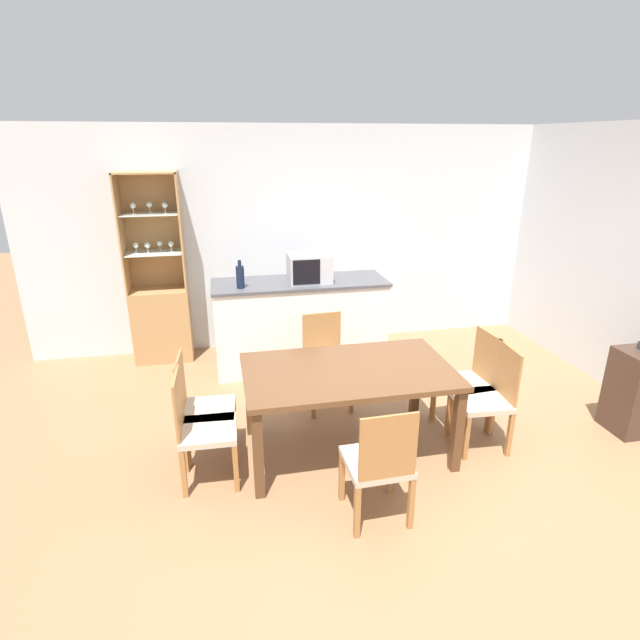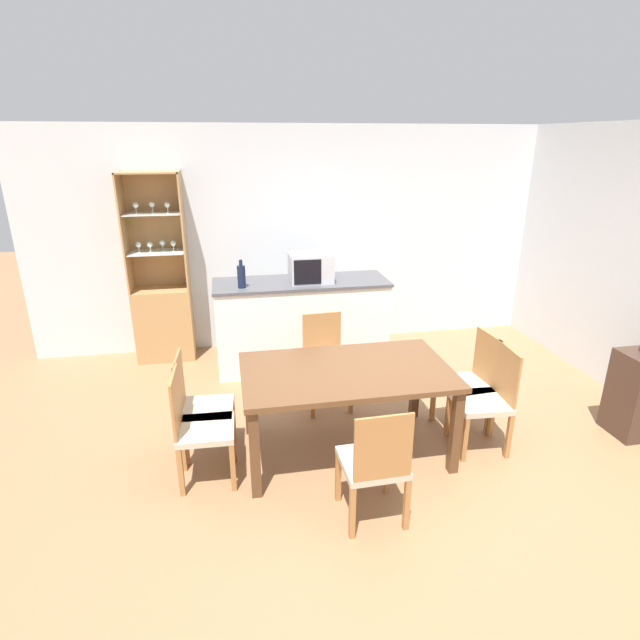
{
  "view_description": "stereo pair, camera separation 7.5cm",
  "coord_description": "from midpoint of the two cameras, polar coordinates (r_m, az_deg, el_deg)",
  "views": [
    {
      "loc": [
        -1.25,
        -3.15,
        2.38
      ],
      "look_at": [
        -0.38,
        1.05,
        0.83
      ],
      "focal_mm": 28.0,
      "sensor_mm": 36.0,
      "label": 1
    },
    {
      "loc": [
        -1.17,
        -3.16,
        2.38
      ],
      "look_at": [
        -0.38,
        1.05,
        0.83
      ],
      "focal_mm": 28.0,
      "sensor_mm": 36.0,
      "label": 2
    }
  ],
  "objects": [
    {
      "name": "dining_chair_head_far",
      "position": [
        4.66,
        0.2,
        -4.83
      ],
      "size": [
        0.42,
        0.42,
        0.86
      ],
      "rotation": [
        0.0,
        0.0,
        3.2
      ],
      "color": "#C1B299",
      "rests_on": "ground_plane"
    },
    {
      "name": "dining_chair_side_right_far",
      "position": [
        4.47,
        16.25,
        -6.81
      ],
      "size": [
        0.43,
        0.43,
        0.86
      ],
      "rotation": [
        0.0,
        0.0,
        1.64
      ],
      "color": "#C1B299",
      "rests_on": "ground_plane"
    },
    {
      "name": "microwave",
      "position": [
        5.25,
        -1.65,
        5.98
      ],
      "size": [
        0.44,
        0.35,
        0.29
      ],
      "color": "#B7BABF",
      "rests_on": "kitchen_counter"
    },
    {
      "name": "ground_plane",
      "position": [
        4.13,
        7.88,
        -15.47
      ],
      "size": [
        18.0,
        18.0,
        0.0
      ],
      "primitive_type": "plane",
      "color": "#936B47"
    },
    {
      "name": "kitchen_counter",
      "position": [
        5.45,
        -2.66,
        -0.43
      ],
      "size": [
        1.85,
        0.63,
        0.97
      ],
      "color": "white",
      "rests_on": "ground_plane"
    },
    {
      "name": "wall_back",
      "position": [
        6.01,
        0.13,
        9.34
      ],
      "size": [
        6.8,
        0.06,
        2.55
      ],
      "color": "silver",
      "rests_on": "ground_plane"
    },
    {
      "name": "wine_bottle",
      "position": [
        5.08,
        -9.52,
        4.93
      ],
      "size": [
        0.08,
        0.08,
        0.29
      ],
      "color": "#141E38",
      "rests_on": "kitchen_counter"
    },
    {
      "name": "dining_table",
      "position": [
        3.87,
        2.66,
        -6.73
      ],
      "size": [
        1.6,
        0.95,
        0.73
      ],
      "color": "brown",
      "rests_on": "ground_plane"
    },
    {
      "name": "dining_chair_side_left_near",
      "position": [
        3.76,
        -13.91,
        -11.95
      ],
      "size": [
        0.41,
        0.41,
        0.86
      ],
      "rotation": [
        0.0,
        0.0,
        -1.61
      ],
      "color": "#C1B299",
      "rests_on": "ground_plane"
    },
    {
      "name": "dining_chair_side_left_far",
      "position": [
        4.01,
        -13.81,
        -9.82
      ],
      "size": [
        0.43,
        0.43,
        0.86
      ],
      "rotation": [
        0.0,
        0.0,
        -1.64
      ],
      "color": "#C1B299",
      "rests_on": "ground_plane"
    },
    {
      "name": "dining_chair_side_right_near",
      "position": [
        4.25,
        18.03,
        -8.49
      ],
      "size": [
        0.42,
        0.42,
        0.86
      ],
      "rotation": [
        0.0,
        0.0,
        1.51
      ],
      "color": "#C1B299",
      "rests_on": "ground_plane"
    },
    {
      "name": "display_cabinet",
      "position": [
        5.89,
        -18.08,
        1.3
      ],
      "size": [
        0.63,
        0.4,
        2.07
      ],
      "color": "tan",
      "rests_on": "ground_plane"
    },
    {
      "name": "dining_chair_head_near",
      "position": [
        3.34,
        6.08,
        -15.99
      ],
      "size": [
        0.41,
        0.41,
        0.86
      ],
      "rotation": [
        0.0,
        0.0,
        0.02
      ],
      "color": "#C1B299",
      "rests_on": "ground_plane"
    }
  ]
}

